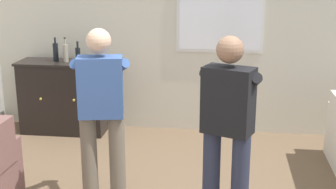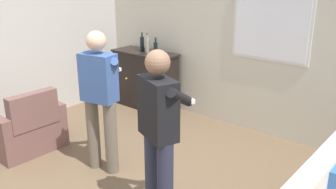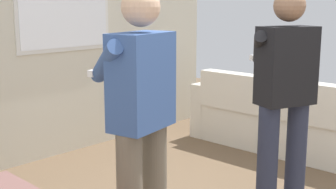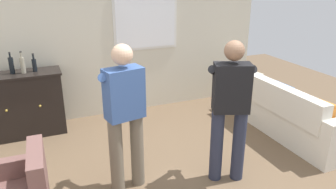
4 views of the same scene
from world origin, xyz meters
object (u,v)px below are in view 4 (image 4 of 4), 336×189
Objects in this scene: person_standing_left at (125,112)px; sideboard_cabinet at (24,104)px; bottle_wine_green at (23,65)px; couch at (280,112)px; bottle_liquor_amber at (11,65)px; person_standing_right at (230,106)px; bottle_spirits_clear at (34,65)px.

sideboard_cabinet is at bearing 119.30° from person_standing_left.
person_standing_left is at bearing -62.21° from bottle_wine_green.
couch is at bearing -21.61° from sideboard_cabinet.
person_standing_left is (1.13, -1.89, -0.16)m from bottle_liquor_amber.
sideboard_cabinet is 3.11m from person_standing_right.
couch is 7.10× the size of bottle_wine_green.
sideboard_cabinet is at bearing -14.70° from bottle_liquor_amber.
person_standing_right is (1.14, -0.29, 0.00)m from person_standing_left.
couch is at bearing 27.36° from person_standing_right.
bottle_wine_green is 0.19× the size of person_standing_left.
bottle_liquor_amber is at bearing 167.23° from bottle_wine_green.
bottle_wine_green is at bearing 134.67° from person_standing_right.
bottle_spirits_clear is 2.07m from person_standing_left.
person_standing_right reaches higher than sideboard_cabinet.
sideboard_cabinet is 3.59× the size of bottle_wine_green.
bottle_spirits_clear is (0.23, 0.02, 0.59)m from sideboard_cabinet.
person_standing_left is 1.00× the size of person_standing_right.
bottle_spirits_clear reaches higher than couch.
bottle_liquor_amber reaches higher than couch.
person_standing_left is at bearing -60.70° from sideboard_cabinet.
person_standing_left reaches higher than bottle_spirits_clear.
sideboard_cabinet is at bearing -175.52° from bottle_spirits_clear.
person_standing_right is (2.19, -2.16, 0.45)m from sideboard_cabinet.
couch is 7.26× the size of bottle_liquor_amber.
person_standing_left is (0.82, -1.89, -0.14)m from bottle_spirits_clear.
person_standing_left is (0.98, -1.86, -0.16)m from bottle_wine_green.
sideboard_cabinet is (-3.60, 1.43, 0.16)m from couch.
couch is at bearing 9.85° from person_standing_left.
person_standing_right is (2.27, -2.18, -0.16)m from bottle_liquor_amber.
couch is 1.36× the size of person_standing_right.
person_standing_right reaches higher than bottle_liquor_amber.
person_standing_left reaches higher than couch.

